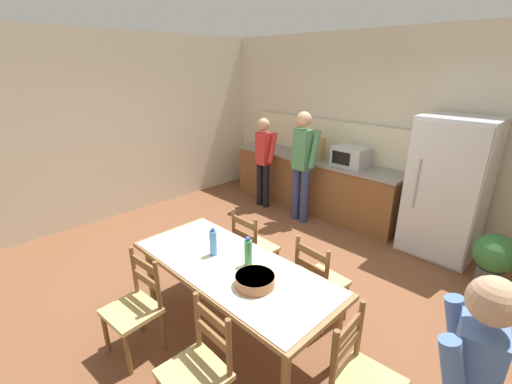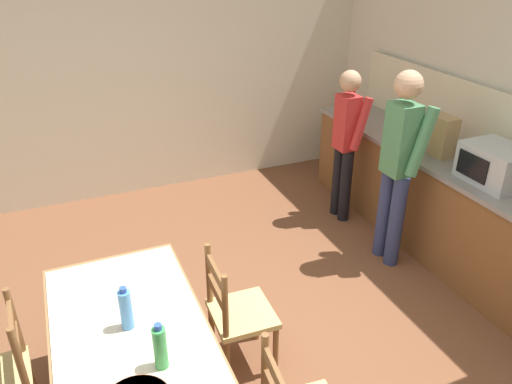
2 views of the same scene
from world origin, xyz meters
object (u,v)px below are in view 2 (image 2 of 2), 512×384
paper_bag (442,136)px  bottle_near_centre (126,309)px  person_at_counter (399,161)px  chair_side_far_left (237,314)px  person_at_sink (346,139)px  chair_side_near_left (1,380)px  dining_table (139,369)px  bottle_off_centre (160,347)px  microwave (496,165)px

paper_bag → bottle_near_centre: size_ratio=1.33×
bottle_near_centre → person_at_counter: 2.61m
chair_side_far_left → person_at_sink: person_at_sink is taller
paper_bag → bottle_near_centre: (0.97, -2.96, -0.23)m
bottle_near_centre → chair_side_near_left: 0.86m
person_at_sink → person_at_counter: size_ratio=0.89×
chair_side_far_left → dining_table: bearing=124.6°
bottle_off_centre → chair_side_near_left: bearing=-123.9°
bottle_near_centre → chair_side_near_left: bearing=-105.7°
dining_table → chair_side_far_left: size_ratio=2.21×
paper_bag → bottle_near_centre: paper_bag is taller
microwave → bottle_off_centre: microwave is taller
dining_table → paper_bag: bearing=112.5°
bottle_off_centre → chair_side_near_left: bottle_off_centre is taller
person_at_sink → bottle_near_centre: bearing=-145.0°
chair_side_near_left → person_at_counter: (-0.68, 3.17, 0.54)m
bottle_off_centre → person_at_counter: 2.65m
paper_bag → dining_table: (1.22, -2.96, -0.43)m
bottle_near_centre → person_at_counter: person_at_counter is taller
dining_table → chair_side_near_left: chair_side_near_left is taller
chair_side_near_left → microwave: bearing=88.0°
bottle_near_centre → person_at_sink: 3.02m
microwave → chair_side_far_left: microwave is taller
dining_table → microwave: bearing=101.6°
paper_bag → person_at_sink: person_at_sink is taller
bottle_off_centre → chair_side_far_left: size_ratio=0.30×
dining_table → bottle_near_centre: bearing=-179.8°
person_at_sink → paper_bag: bearing=-57.1°
microwave → person_at_counter: (-0.53, -0.52, -0.09)m
microwave → bottle_near_centre: size_ratio=1.85×
person_at_sink → microwave: bearing=-70.0°
microwave → dining_table: 3.06m
bottle_near_centre → microwave: bearing=96.9°
bottle_off_centre → person_at_sink: (-2.08, 2.36, 0.01)m
chair_side_near_left → person_at_sink: bearing=111.2°
chair_side_near_left → person_at_counter: bearing=97.7°
microwave → dining_table: microwave is taller
chair_side_near_left → person_at_counter: size_ratio=0.52×
paper_bag → person_at_sink: 0.93m
bottle_off_centre → chair_side_near_left: (-0.55, -0.82, -0.43)m
paper_bag → person_at_sink: size_ratio=0.23×
chair_side_near_left → chair_side_far_left: bearing=85.7°
chair_side_near_left → chair_side_far_left: (-0.00, 1.43, 0.00)m
dining_table → person_at_sink: size_ratio=1.28×
dining_table → person_at_sink: 3.18m
microwave → person_at_sink: (-1.38, -0.50, -0.19)m
bottle_near_centre → chair_side_near_left: bottle_near_centre is taller
chair_side_near_left → paper_bag: bearing=97.4°
dining_table → chair_side_far_left: bearing=122.6°
bottle_near_centre → chair_side_near_left: (-0.20, -0.72, -0.43)m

